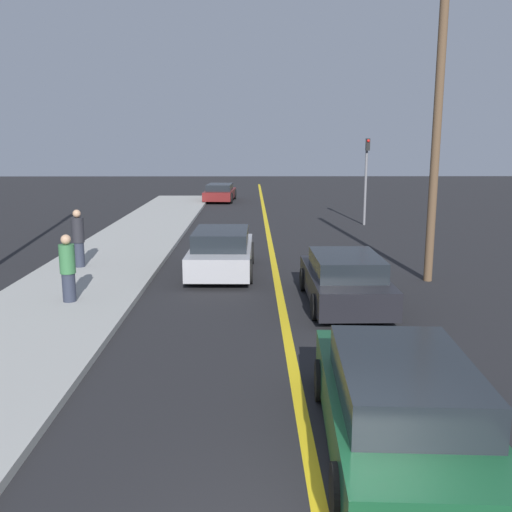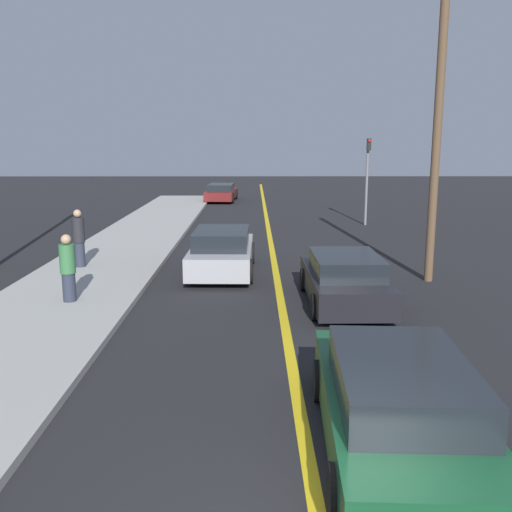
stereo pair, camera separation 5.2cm
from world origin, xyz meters
name	(u,v)px [view 2 (the right image)]	position (x,y,z in m)	size (l,w,h in m)	color
road_center_line	(270,240)	(0.00, 18.00, 0.00)	(0.20, 60.00, 0.01)	gold
sidewalk_left	(135,240)	(-5.42, 17.77, 0.07)	(3.63, 35.55, 0.15)	#9E9E99
car_near_right_lane	(397,406)	(1.13, 2.01, 0.65)	(2.11, 4.74, 1.35)	#144728
car_ahead_center	(345,280)	(1.55, 8.84, 0.61)	(1.94, 4.16, 1.27)	black
car_far_distant	(222,252)	(-1.64, 12.23, 0.66)	(1.98, 4.38, 1.36)	#9E9EA3
car_parked_left_lot	(221,193)	(-2.81, 33.16, 0.58)	(2.10, 4.55, 1.15)	maroon
pedestrian_near_curb	(68,268)	(-5.14, 8.65, 0.96)	(0.37, 0.37, 1.64)	#282D3D
pedestrian_mid_group	(79,238)	(-6.03, 12.51, 1.03)	(0.37, 0.37, 1.77)	#282D3D
traffic_light	(367,173)	(4.66, 22.22, 2.49)	(0.18, 0.40, 4.06)	slate
utility_pole	(436,143)	(4.34, 11.23, 3.91)	(0.24, 0.24, 7.82)	brown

